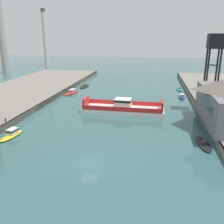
# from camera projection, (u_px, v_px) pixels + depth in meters

# --- Properties ---
(ground_plane) EXTENTS (400.00, 400.00, 0.00)m
(ground_plane) POSITION_uv_depth(u_px,v_px,m) (89.00, 164.00, 35.89)
(ground_plane) COLOR #335B5B
(chain_ferry) EXTENTS (20.06, 6.65, 3.45)m
(chain_ferry) POSITION_uv_depth(u_px,v_px,m) (123.00, 108.00, 60.09)
(chain_ferry) COLOR silver
(chain_ferry) RESTS_ON ground
(moored_boat_near_left) EXTENTS (2.67, 7.95, 0.89)m
(moored_boat_near_left) POSITION_uv_depth(u_px,v_px,m) (85.00, 86.00, 91.06)
(moored_boat_near_left) COLOR black
(moored_boat_near_left) RESTS_ON ground
(moored_boat_near_right) EXTENTS (2.47, 5.87, 0.92)m
(moored_boat_near_right) POSITION_uv_depth(u_px,v_px,m) (179.00, 89.00, 85.57)
(moored_boat_near_right) COLOR #237075
(moored_boat_near_right) RESTS_ON ground
(moored_boat_mid_left) EXTENTS (1.90, 4.89, 1.18)m
(moored_boat_mid_left) POSITION_uv_depth(u_px,v_px,m) (182.00, 97.00, 74.12)
(moored_boat_mid_left) COLOR navy
(moored_boat_mid_left) RESTS_ON ground
(moored_boat_mid_right) EXTENTS (2.56, 6.10, 1.49)m
(moored_boat_mid_right) POSITION_uv_depth(u_px,v_px,m) (12.00, 134.00, 45.54)
(moored_boat_mid_right) COLOR yellow
(moored_boat_mid_right) RESTS_ON ground
(moored_boat_far_left) EXTENTS (2.67, 6.94, 0.91)m
(moored_boat_far_left) POSITION_uv_depth(u_px,v_px,m) (203.00, 144.00, 42.16)
(moored_boat_far_left) COLOR black
(moored_boat_far_left) RESTS_ON ground
(moored_boat_far_right) EXTENTS (3.64, 8.64, 1.25)m
(moored_boat_far_right) POSITION_uv_depth(u_px,v_px,m) (72.00, 92.00, 80.61)
(moored_boat_far_right) COLOR red
(moored_boat_far_right) RESTS_ON ground
(crane_tower) EXTENTS (3.43, 3.43, 17.21)m
(crane_tower) POSITION_uv_depth(u_px,v_px,m) (215.00, 49.00, 57.68)
(crane_tower) COLOR black
(crane_tower) RESTS_ON quay_right
(bollard_left_aft) EXTENTS (0.32, 0.32, 0.71)m
(bollard_left_aft) POSITION_uv_depth(u_px,v_px,m) (5.00, 120.00, 49.38)
(bollard_left_aft) COLOR black
(bollard_left_aft) RESTS_ON quay_left
(bollard_right_aft) EXTENTS (0.32, 0.32, 0.71)m
(bollard_right_aft) POSITION_uv_depth(u_px,v_px,m) (218.00, 131.00, 43.62)
(bollard_right_aft) COLOR black
(bollard_right_aft) RESTS_ON quay_right
(smokestack_distant_a) EXTENTS (3.66, 3.66, 37.83)m
(smokestack_distant_a) POSITION_uv_depth(u_px,v_px,m) (1.00, 32.00, 118.86)
(smokestack_distant_a) COLOR #9E998E
(smokestack_distant_a) RESTS_ON ground
(smokestack_distant_b) EXTENTS (2.68, 2.68, 34.36)m
(smokestack_distant_b) POSITION_uv_depth(u_px,v_px,m) (45.00, 36.00, 151.33)
(smokestack_distant_b) COLOR beige
(smokestack_distant_b) RESTS_ON ground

